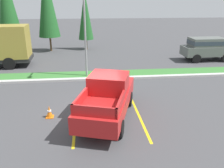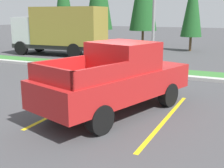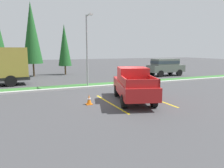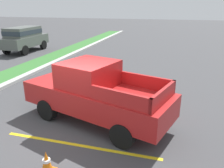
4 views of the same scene
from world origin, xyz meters
name	(u,v)px [view 1 (image 1 of 4)]	position (x,y,z in m)	size (l,w,h in m)	color
ground_plane	(95,112)	(0.00, 0.00, 0.00)	(120.00, 120.00, 0.00)	#424244
parking_line_near	(76,119)	(-0.96, -0.63, 0.00)	(0.12, 4.80, 0.01)	yellow
parking_line_far	(139,115)	(2.14, -0.63, 0.00)	(0.12, 4.80, 0.01)	yellow
curb_strip	(93,79)	(0.00, 5.00, 0.07)	(56.00, 0.40, 0.15)	#B2B2AD
grass_median	(92,75)	(0.00, 6.10, 0.03)	(56.00, 1.80, 0.06)	#387533
pickup_truck_main	(108,97)	(0.60, -0.58, 1.04)	(3.36, 5.54, 2.10)	black
suv_distant	(207,47)	(10.70, 9.49, 1.24)	(4.62, 2.00, 2.10)	black
street_light	(85,27)	(-0.40, 5.73, 3.60)	(0.24, 1.49, 6.13)	gray
cypress_tree_left_inner	(6,1)	(-8.11, 14.63, 5.27)	(2.32, 2.32, 8.94)	brown
cypress_tree_center	(47,2)	(-4.31, 15.29, 5.16)	(2.28, 2.28, 8.76)	brown
cypress_tree_right_inner	(85,15)	(-0.40, 15.76, 3.77)	(1.66, 1.66, 6.40)	brown
traffic_cone	(49,112)	(-2.22, -0.33, 0.29)	(0.36, 0.36, 0.60)	orange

